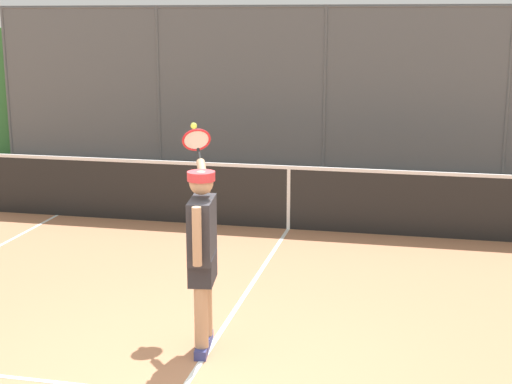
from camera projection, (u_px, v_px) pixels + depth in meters
ground_plane at (193, 375)px, 6.64m from camera, size 60.00×60.00×0.00m
fence_backdrop at (329, 101)px, 15.35m from camera, size 16.69×1.37×3.33m
tennis_net at (289, 197)px, 11.15m from camera, size 9.71×0.09×1.07m
tennis_player at (202, 246)px, 6.94m from camera, size 0.61×1.38×2.02m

